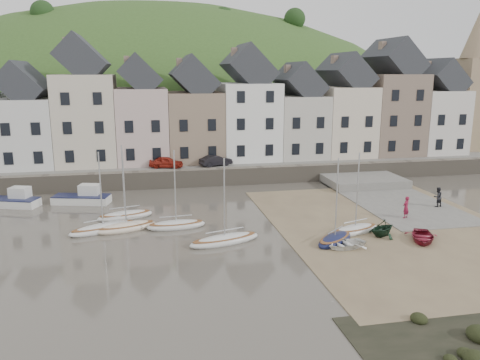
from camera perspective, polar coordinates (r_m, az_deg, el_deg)
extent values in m
plane|color=#4C463C|center=(34.90, 1.94, -6.97)|extent=(160.00, 160.00, 0.00)
cube|color=#355221|center=(65.34, -4.47, 3.05)|extent=(90.00, 30.00, 1.50)
cube|color=slate|center=(53.98, -3.02, 1.86)|extent=(70.00, 7.00, 0.10)
cube|color=slate|center=(50.72, -2.43, 0.40)|extent=(70.00, 1.20, 1.80)
cube|color=brown|center=(38.80, 18.04, -5.51)|extent=(18.00, 26.00, 0.06)
cube|color=slate|center=(47.37, 17.61, -2.15)|extent=(8.00, 18.00, 0.12)
ellipsoid|color=#355221|center=(96.70, -9.25, -5.28)|extent=(134.40, 84.00, 84.00)
cylinder|color=#382619|center=(81.47, -22.40, 16.28)|extent=(0.50, 0.50, 3.00)
sphere|color=#213D19|center=(81.70, -22.55, 18.02)|extent=(3.60, 3.60, 3.60)
cylinder|color=#382619|center=(84.17, -12.07, 16.79)|extent=(0.50, 0.50, 3.00)
sphere|color=#213D19|center=(84.39, -12.15, 18.48)|extent=(3.60, 3.60, 3.60)
cylinder|color=#382619|center=(83.29, -1.97, 17.10)|extent=(0.50, 0.50, 3.00)
sphere|color=#213D19|center=(83.52, -1.98, 18.81)|extent=(3.60, 3.60, 3.60)
cylinder|color=#382619|center=(85.12, 6.51, 16.94)|extent=(0.50, 0.50, 3.00)
sphere|color=#213D19|center=(85.33, 6.55, 18.61)|extent=(3.60, 3.60, 3.60)
cube|color=silver|center=(57.70, -23.80, 5.22)|extent=(5.80, 8.00, 7.50)
cube|color=gray|center=(57.65, -25.84, 11.70)|extent=(0.60, 0.90, 1.40)
cube|color=beige|center=(56.56, -17.79, 6.84)|extent=(6.40, 8.00, 10.00)
cube|color=gray|center=(56.58, -20.04, 15.04)|extent=(0.60, 0.90, 1.40)
cube|color=#C3A8A1|center=(56.28, -11.58, 6.39)|extent=(5.60, 8.00, 8.50)
cube|color=gray|center=(55.98, -13.38, 13.54)|extent=(0.60, 0.90, 1.40)
cube|color=#85705C|center=(56.59, -5.50, 6.37)|extent=(6.20, 8.00, 8.00)
cube|color=gray|center=(56.10, -7.28, 13.57)|extent=(0.60, 0.90, 1.40)
cube|color=white|center=(57.54, 0.94, 7.04)|extent=(6.60, 8.00, 9.00)
cube|color=gray|center=(56.95, -0.71, 14.86)|extent=(0.60, 0.90, 1.40)
cube|color=beige|center=(59.26, 6.89, 6.39)|extent=(5.80, 8.00, 7.50)
cube|color=gray|center=(58.45, 5.69, 12.89)|extent=(0.60, 0.90, 1.40)
cube|color=beige|center=(61.31, 12.24, 6.88)|extent=(6.00, 8.00, 8.50)
cube|color=gray|center=(60.44, 11.23, 13.75)|extent=(0.60, 0.90, 1.40)
cube|color=#7C6859|center=(63.98, 17.46, 7.49)|extent=(6.40, 8.00, 10.00)
cube|color=gray|center=(63.07, 16.65, 14.97)|extent=(0.60, 0.90, 1.40)
cube|color=silver|center=(67.22, 22.04, 6.52)|extent=(5.80, 8.00, 8.00)
cube|color=gray|center=(66.14, 21.47, 12.51)|extent=(0.60, 0.90, 1.40)
cube|color=#997F60|center=(70.17, 25.91, 8.05)|extent=(3.50, 3.50, 12.00)
cone|color=#997F60|center=(70.19, 26.65, 15.36)|extent=(4.00, 4.00, 6.00)
ellipsoid|color=silver|center=(37.73, -16.04, -5.62)|extent=(5.42, 3.58, 0.84)
ellipsoid|color=brown|center=(37.66, -16.06, -5.30)|extent=(4.98, 3.27, 0.20)
cylinder|color=#B2B5B7|center=(36.89, -16.33, -1.04)|extent=(0.10, 0.10, 5.60)
cylinder|color=#B2B5B7|center=(37.51, -16.11, -4.53)|extent=(2.67, 1.29, 0.08)
ellipsoid|color=silver|center=(40.50, -13.57, -4.20)|extent=(4.80, 2.67, 0.84)
ellipsoid|color=brown|center=(40.44, -13.59, -3.91)|extent=(4.41, 2.44, 0.20)
cylinder|color=#B2B5B7|center=(39.72, -13.80, 0.08)|extent=(0.10, 0.10, 5.60)
cylinder|color=#B2B5B7|center=(40.29, -13.63, -3.18)|extent=(2.44, 0.75, 0.08)
ellipsoid|color=beige|center=(37.54, -13.43, -5.56)|extent=(4.94, 2.88, 0.84)
ellipsoid|color=brown|center=(37.48, -13.45, -5.24)|extent=(4.54, 2.63, 0.20)
cylinder|color=#B2B5B7|center=(36.70, -13.68, -0.96)|extent=(0.10, 0.10, 5.60)
cylinder|color=#B2B5B7|center=(37.32, -13.49, -4.46)|extent=(2.48, 0.88, 0.08)
ellipsoid|color=silver|center=(37.34, -7.64, -5.41)|extent=(4.65, 1.86, 0.84)
ellipsoid|color=brown|center=(37.27, -7.65, -5.09)|extent=(4.27, 1.69, 0.20)
cylinder|color=#B2B5B7|center=(36.49, -7.79, -0.79)|extent=(0.10, 0.10, 5.60)
cylinder|color=#B2B5B7|center=(37.11, -7.68, -4.32)|extent=(2.50, 0.28, 0.08)
ellipsoid|color=silver|center=(33.88, -1.85, -7.23)|extent=(5.53, 2.91, 0.84)
ellipsoid|color=brown|center=(33.81, -1.85, -6.88)|extent=(5.08, 2.66, 0.20)
cylinder|color=#B2B5B7|center=(32.95, -1.89, -2.16)|extent=(0.10, 0.10, 5.60)
cylinder|color=#B2B5B7|center=(33.63, -1.86, -6.03)|extent=(2.84, 0.89, 0.08)
ellipsoid|color=#14193E|center=(34.59, 11.27, -7.05)|extent=(3.98, 3.69, 0.84)
ellipsoid|color=brown|center=(34.52, 11.29, -6.71)|extent=(3.65, 3.38, 0.20)
cylinder|color=#B2B5B7|center=(33.68, 11.50, -2.08)|extent=(0.10, 0.10, 5.60)
cylinder|color=#B2B5B7|center=(34.35, 11.33, -5.88)|extent=(1.71, 1.46, 0.08)
ellipsoid|color=silver|center=(36.93, 13.61, -5.88)|extent=(4.47, 2.77, 0.84)
ellipsoid|color=brown|center=(36.87, 13.63, -5.55)|extent=(4.11, 2.53, 0.20)
cylinder|color=#B2B5B7|center=(36.08, 13.87, -1.21)|extent=(0.10, 0.10, 5.60)
cylinder|color=#B2B5B7|center=(36.71, 13.68, -4.77)|extent=(2.22, 0.82, 0.08)
cube|color=silver|center=(47.36, -25.59, -2.46)|extent=(5.01, 3.15, 0.70)
cube|color=#14193E|center=(47.28, -25.63, -2.03)|extent=(4.94, 3.16, 0.08)
cube|color=silver|center=(47.22, -24.84, -1.37)|extent=(1.95, 1.67, 1.00)
cube|color=silver|center=(46.09, -18.42, -2.25)|extent=(5.39, 2.93, 0.70)
cube|color=#14193E|center=(45.99, -18.45, -1.80)|extent=(5.31, 2.95, 0.08)
cube|color=silver|center=(45.98, -17.55, -1.12)|extent=(2.04, 1.61, 1.00)
imported|color=white|center=(33.57, 12.57, -7.46)|extent=(3.29, 2.70, 0.59)
imported|color=black|center=(36.47, 16.67, -5.49)|extent=(3.04, 2.88, 1.26)
imported|color=maroon|center=(36.40, 20.97, -6.35)|extent=(3.50, 3.91, 0.67)
imported|color=maroon|center=(41.21, 19.24, -3.09)|extent=(0.79, 0.70, 1.81)
imported|color=#222328|center=(45.62, 22.57, -1.88)|extent=(0.97, 0.82, 1.76)
imported|color=maroon|center=(52.38, -8.81, 2.13)|extent=(3.88, 2.33, 1.24)
imported|color=black|center=(52.88, -2.90, 2.35)|extent=(3.85, 2.42, 1.20)
ellipsoid|color=black|center=(23.23, 26.35, -18.65)|extent=(1.01, 1.11, 0.66)
ellipsoid|color=black|center=(25.06, 26.82, -16.20)|extent=(1.19, 1.31, 0.77)
ellipsoid|color=black|center=(25.50, 20.62, -15.27)|extent=(0.81, 0.89, 0.52)
ellipsoid|color=black|center=(22.96, 23.87, -19.05)|extent=(0.56, 0.62, 0.37)
ellipsoid|color=black|center=(23.55, 25.39, -18.27)|extent=(0.70, 0.77, 0.46)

